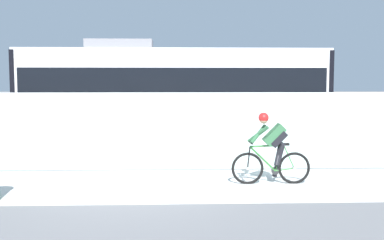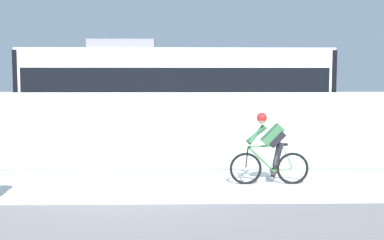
{
  "view_description": "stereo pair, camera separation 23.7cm",
  "coord_description": "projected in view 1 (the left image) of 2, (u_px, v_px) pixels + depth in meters",
  "views": [
    {
      "loc": [
        0.91,
        -9.89,
        2.29
      ],
      "look_at": [
        1.38,
        2.35,
        1.25
      ],
      "focal_mm": 42.3,
      "sensor_mm": 36.0,
      "label": 1
    },
    {
      "loc": [
        1.15,
        -9.9,
        2.29
      ],
      "look_at": [
        1.38,
        2.35,
        1.25
      ],
      "focal_mm": 42.3,
      "sensor_mm": 36.0,
      "label": 2
    }
  ],
  "objects": [
    {
      "name": "tram_rail_far",
      "position": [
        152.0,
        141.0,
        17.55
      ],
      "size": [
        32.0,
        0.08,
        0.01
      ],
      "primitive_type": "cube",
      "color": "#595654",
      "rests_on": "ground"
    },
    {
      "name": "tram",
      "position": [
        174.0,
        93.0,
        16.7
      ],
      "size": [
        11.06,
        2.54,
        3.81
      ],
      "color": "silver",
      "rests_on": "ground"
    },
    {
      "name": "concrete_barrier_wall",
      "position": [
        145.0,
        125.0,
        13.56
      ],
      "size": [
        32.0,
        0.36,
        1.97
      ],
      "primitive_type": "cube",
      "color": "white",
      "rests_on": "ground"
    },
    {
      "name": "bike_path_deck",
      "position": [
        134.0,
        185.0,
        10.01
      ],
      "size": [
        32.0,
        3.2,
        0.01
      ],
      "primitive_type": "cube",
      "color": "beige",
      "rests_on": "ground"
    },
    {
      "name": "ground_plane",
      "position": [
        134.0,
        185.0,
        10.01
      ],
      "size": [
        200.0,
        200.0,
        0.0
      ],
      "primitive_type": "plane",
      "color": "slate"
    },
    {
      "name": "cyclist_on_bike",
      "position": [
        271.0,
        150.0,
        10.06
      ],
      "size": [
        1.77,
        0.58,
        1.61
      ],
      "color": "black",
      "rests_on": "ground"
    },
    {
      "name": "glass_parapet",
      "position": [
        140.0,
        147.0,
        11.8
      ],
      "size": [
        32.0,
        0.05,
        1.17
      ],
      "primitive_type": "cube",
      "color": "#ADC6C1",
      "rests_on": "ground"
    },
    {
      "name": "tram_rail_near",
      "position": [
        149.0,
        146.0,
        16.12
      ],
      "size": [
        32.0,
        0.08,
        0.01
      ],
      "primitive_type": "cube",
      "color": "#595654",
      "rests_on": "ground"
    }
  ]
}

